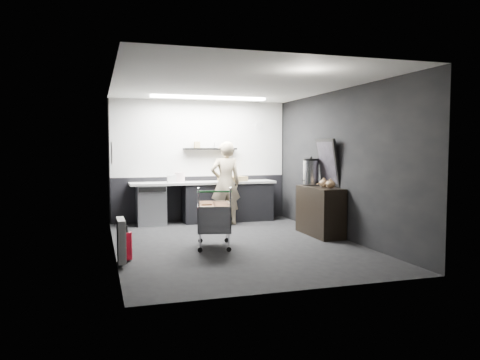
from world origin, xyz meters
name	(u,v)px	position (x,y,z in m)	size (l,w,h in m)	color
floor	(235,244)	(0.00, 0.00, 0.00)	(5.50, 5.50, 0.00)	black
ceiling	(235,85)	(0.00, 0.00, 2.70)	(5.50, 5.50, 0.00)	silver
wall_back	(200,161)	(0.00, 2.75, 1.35)	(5.50, 5.50, 0.00)	black
wall_front	(303,174)	(0.00, -2.75, 1.35)	(5.50, 5.50, 0.00)	black
wall_left	(113,167)	(-2.00, 0.00, 1.35)	(5.50, 5.50, 0.00)	black
wall_right	(340,164)	(2.00, 0.00, 1.35)	(5.50, 5.50, 0.00)	black
kitchen_wall_panel	(200,139)	(0.00, 2.73, 1.85)	(3.95, 0.02, 1.70)	silver
dado_panel	(201,198)	(0.00, 2.73, 0.50)	(3.95, 0.02, 1.00)	black
floating_shelf	(210,149)	(0.20, 2.62, 1.62)	(1.20, 0.22, 0.04)	black
wall_clock	(259,126)	(1.40, 2.72, 2.15)	(0.20, 0.20, 0.03)	silver
poster	(111,153)	(-1.98, 1.30, 1.55)	(0.02, 0.30, 0.40)	silver
poster_red_band	(112,149)	(-1.98, 1.30, 1.62)	(0.01, 0.22, 0.10)	red
radiator	(121,240)	(-1.94, -0.90, 0.35)	(0.10, 0.50, 0.60)	silver
ceiling_strip	(209,98)	(0.00, 1.85, 2.67)	(2.40, 0.20, 0.04)	white
prep_counter	(210,201)	(0.14, 2.42, 0.46)	(3.20, 0.61, 0.90)	black
person	(226,183)	(0.38, 1.97, 0.89)	(0.65, 0.43, 1.78)	beige
shopping_cart	(214,219)	(-0.41, -0.17, 0.47)	(0.71, 1.01, 0.99)	silver
sideboard	(320,204)	(1.76, 0.31, 0.58)	(0.52, 1.21, 1.82)	black
fire_extinguisher	(127,245)	(-1.85, -0.73, 0.24)	(0.15, 0.15, 0.50)	red
cardboard_box	(233,179)	(0.65, 2.37, 0.95)	(0.54, 0.41, 0.11)	#A38A57
pink_tub	(180,177)	(-0.53, 2.42, 1.01)	(0.21, 0.21, 0.21)	silver
white_container	(172,179)	(-0.71, 2.37, 0.98)	(0.18, 0.14, 0.16)	silver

